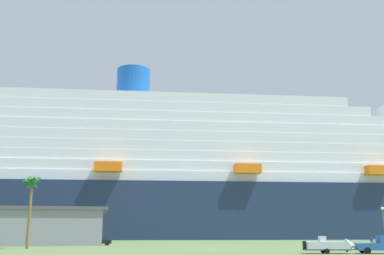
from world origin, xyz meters
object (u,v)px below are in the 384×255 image
street_lamp (383,220)px  parked_car_blue_suv (381,239)px  parked_car_black_coupe (100,241)px  small_boat_on_trailer (332,246)px  palm_tree (31,190)px  pickup_truck (381,245)px  cruise_ship (230,182)px

street_lamp → parked_car_blue_suv: (13.30, 20.64, -3.85)m
parked_car_blue_suv → parked_car_black_coupe: (-64.05, -3.94, -0.00)m
small_boat_on_trailer → palm_tree: palm_tree is taller
palm_tree → parked_car_black_coupe: size_ratio=2.53×
small_boat_on_trailer → parked_car_blue_suv: (35.58, 41.33, -0.13)m
palm_tree → parked_car_black_coupe: bearing=50.2°
small_boat_on_trailer → parked_car_blue_suv: size_ratio=1.60×
palm_tree → parked_car_black_coupe: (11.59, 13.92, -8.53)m
parked_car_black_coupe → small_boat_on_trailer: bearing=-52.7°
pickup_truck → small_boat_on_trailer: size_ratio=0.80×
street_lamp → parked_car_blue_suv: size_ratio=1.54×
pickup_truck → parked_car_blue_suv: size_ratio=1.29×
parked_car_blue_suv → parked_car_black_coupe: same height
small_boat_on_trailer → street_lamp: size_ratio=1.04×
small_boat_on_trailer → parked_car_black_coupe: (-28.47, 37.39, -0.13)m
street_lamp → parked_car_blue_suv: street_lamp is taller
cruise_ship → street_lamp: bearing=-83.9°
cruise_ship → parked_car_black_coupe: bearing=-129.0°
street_lamp → cruise_ship: bearing=96.1°
cruise_ship → parked_car_black_coupe: 71.00m
palm_tree → parked_car_blue_suv: 78.19m
cruise_ship → parked_car_blue_suv: bearing=-67.2°
parked_car_blue_suv → palm_tree: bearing=-166.7°
street_lamp → small_boat_on_trailer: bearing=-137.1°
cruise_ship → parked_car_black_coupe: size_ratio=61.78×
cruise_ship → palm_tree: (-54.81, -67.36, -9.27)m
pickup_truck → parked_car_black_coupe: (-34.44, 38.87, -0.21)m
street_lamp → parked_car_black_coupe: street_lamp is taller
palm_tree → cruise_ship: bearing=50.9°
pickup_truck → palm_tree: (-46.03, 24.96, 8.32)m
parked_car_blue_suv → cruise_ship: bearing=112.8°
street_lamp → parked_car_black_coupe: size_ratio=1.55×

